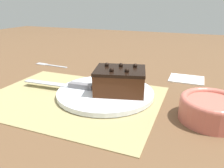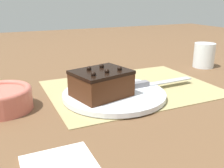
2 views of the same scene
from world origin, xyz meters
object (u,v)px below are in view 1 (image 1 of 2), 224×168
at_px(chocolate_cake, 120,80).
at_px(small_bowl, 211,108).
at_px(serving_knife, 69,85).
at_px(dessert_fork, 49,65).
at_px(cake_plate, 105,93).

xyz_separation_m(chocolate_cake, small_bowl, (0.23, -0.05, -0.02)).
bearing_deg(serving_knife, chocolate_cake, -85.21).
height_order(serving_knife, dessert_fork, serving_knife).
height_order(chocolate_cake, serving_knife, chocolate_cake).
bearing_deg(serving_knife, dessert_fork, 44.82).
height_order(cake_plate, dessert_fork, cake_plate).
xyz_separation_m(chocolate_cake, dessert_fork, (-0.38, 0.20, -0.05)).
xyz_separation_m(serving_knife, dessert_fork, (-0.23, 0.21, -0.02)).
bearing_deg(dessert_fork, serving_knife, -129.02).
relative_size(small_bowl, dessert_fork, 0.89).
distance_m(serving_knife, small_bowl, 0.37).
distance_m(chocolate_cake, dessert_fork, 0.43).
xyz_separation_m(cake_plate, small_bowl, (0.26, -0.04, 0.02)).
relative_size(chocolate_cake, small_bowl, 1.14).
bearing_deg(dessert_fork, small_bowl, -108.12).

